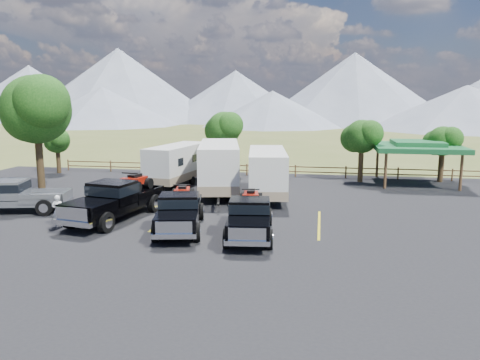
% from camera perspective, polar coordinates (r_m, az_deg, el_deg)
% --- Properties ---
extents(ground, '(320.00, 320.00, 0.00)m').
position_cam_1_polar(ground, '(21.08, -7.14, -7.61)').
color(ground, '#4E5A26').
rests_on(ground, ground).
extents(asphalt_lot, '(44.00, 34.00, 0.04)m').
position_cam_1_polar(asphalt_lot, '(23.84, -5.04, -5.44)').
color(asphalt_lot, black).
rests_on(asphalt_lot, ground).
extents(stall_lines, '(12.12, 5.50, 0.01)m').
position_cam_1_polar(stall_lines, '(24.77, -4.45, -4.79)').
color(stall_lines, gold).
rests_on(stall_lines, asphalt_lot).
extents(tree_big_nw, '(5.54, 5.18, 7.84)m').
position_cam_1_polar(tree_big_nw, '(33.77, -23.65, 7.88)').
color(tree_big_nw, black).
rests_on(tree_big_nw, ground).
extents(tree_ne_a, '(3.11, 2.92, 4.76)m').
position_cam_1_polar(tree_ne_a, '(36.46, 14.60, 5.14)').
color(tree_ne_a, black).
rests_on(tree_ne_a, ground).
extents(tree_ne_b, '(2.77, 2.59, 4.27)m').
position_cam_1_polar(tree_ne_b, '(38.43, 23.43, 4.35)').
color(tree_ne_b, black).
rests_on(tree_ne_b, ground).
extents(tree_north, '(3.46, 3.24, 5.25)m').
position_cam_1_polar(tree_north, '(39.13, -1.98, 6.28)').
color(tree_north, black).
rests_on(tree_north, ground).
extents(tree_nw_small, '(2.59, 2.43, 3.85)m').
position_cam_1_polar(tree_nw_small, '(42.52, -21.41, 4.47)').
color(tree_nw_small, black).
rests_on(tree_nw_small, ground).
extents(rail_fence, '(36.12, 0.12, 1.00)m').
position_cam_1_polar(rail_fence, '(38.34, 3.79, 1.33)').
color(rail_fence, brown).
rests_on(rail_fence, ground).
extents(pavilion, '(6.20, 6.20, 3.22)m').
position_cam_1_polar(pavilion, '(37.05, 20.78, 3.81)').
color(pavilion, brown).
rests_on(pavilion, ground).
extents(mountain_range, '(209.00, 71.00, 20.00)m').
position_cam_1_polar(mountain_range, '(125.93, 3.70, 10.62)').
color(mountain_range, slate).
rests_on(mountain_range, ground).
extents(rig_left, '(3.39, 7.10, 2.28)m').
position_cam_1_polar(rig_left, '(25.38, -14.88, -2.20)').
color(rig_left, black).
rests_on(rig_left, asphalt_lot).
extents(rig_center, '(3.10, 6.25, 2.00)m').
position_cam_1_polar(rig_center, '(22.82, -7.32, -3.64)').
color(rig_center, black).
rests_on(rig_center, asphalt_lot).
extents(rig_right, '(2.60, 6.07, 1.97)m').
position_cam_1_polar(rig_right, '(21.69, 1.20, -4.32)').
color(rig_right, black).
rests_on(rig_right, asphalt_lot).
extents(trailer_left, '(3.20, 8.45, 2.92)m').
position_cam_1_polar(trailer_left, '(34.52, -7.63, 1.92)').
color(trailer_left, silver).
rests_on(trailer_left, asphalt_lot).
extents(trailer_center, '(4.03, 9.69, 3.36)m').
position_cam_1_polar(trailer_center, '(31.08, -2.55, 1.55)').
color(trailer_center, silver).
rests_on(trailer_center, asphalt_lot).
extents(trailer_right, '(3.21, 8.80, 3.04)m').
position_cam_1_polar(trailer_right, '(29.74, 3.33, 0.84)').
color(trailer_right, silver).
rests_on(trailer_right, asphalt_lot).
extents(pickup_silver, '(6.36, 3.32, 1.82)m').
position_cam_1_polar(pickup_silver, '(28.92, -25.83, -1.71)').
color(pickup_silver, slate).
rests_on(pickup_silver, asphalt_lot).
extents(person_a, '(0.66, 0.53, 1.59)m').
position_cam_1_polar(person_a, '(24.89, -21.32, -3.51)').
color(person_a, white).
rests_on(person_a, asphalt_lot).
extents(person_b, '(1.03, 0.98, 1.68)m').
position_cam_1_polar(person_b, '(25.47, -16.73, -2.84)').
color(person_b, slate).
rests_on(person_b, asphalt_lot).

